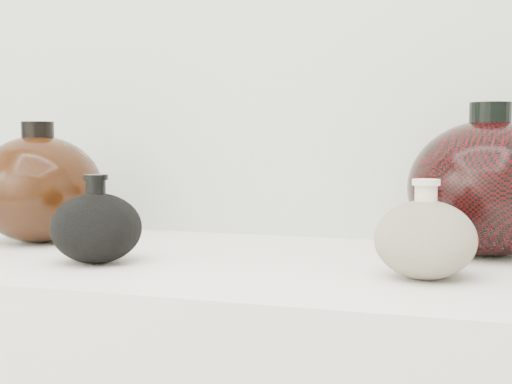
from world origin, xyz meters
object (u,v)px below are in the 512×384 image
(left_round_pot, at_px, (39,189))
(right_round_pot, at_px, (488,187))
(cream_gourd_vase, at_px, (425,239))
(black_gourd_vase, at_px, (96,227))

(left_round_pot, relative_size, right_round_pot, 0.96)
(cream_gourd_vase, height_order, right_round_pot, right_round_pot)
(left_round_pot, distance_m, right_round_pot, 0.70)
(cream_gourd_vase, relative_size, left_round_pot, 0.54)
(black_gourd_vase, height_order, left_round_pot, left_round_pot)
(left_round_pot, bearing_deg, black_gourd_vase, -37.08)
(cream_gourd_vase, bearing_deg, left_round_pot, 169.42)
(right_round_pot, bearing_deg, cream_gourd_vase, -109.79)
(black_gourd_vase, relative_size, right_round_pot, 0.45)
(black_gourd_vase, relative_size, left_round_pot, 0.47)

